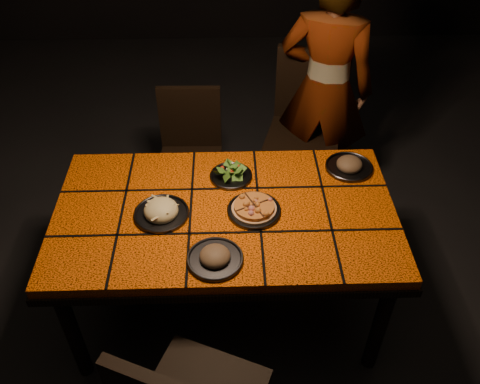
{
  "coord_description": "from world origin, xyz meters",
  "views": [
    {
      "loc": [
        0.02,
        -1.73,
        2.39
      ],
      "look_at": [
        0.07,
        0.04,
        0.82
      ],
      "focal_mm": 38.0,
      "sensor_mm": 36.0,
      "label": 1
    }
  ],
  "objects_px": {
    "chair_far_right": "(306,119)",
    "dining_table": "(225,222)",
    "plate_pasta": "(161,212)",
    "chair_far_left": "(191,146)",
    "plate_pizza": "(254,209)",
    "diner": "(325,89)"
  },
  "relations": [
    {
      "from": "chair_far_right",
      "to": "dining_table",
      "type": "bearing_deg",
      "value": -101.44
    },
    {
      "from": "plate_pasta",
      "to": "chair_far_left",
      "type": "bearing_deg",
      "value": 84.96
    },
    {
      "from": "chair_far_left",
      "to": "plate_pizza",
      "type": "xyz_separation_m",
      "value": [
        0.35,
        -0.88,
        0.28
      ]
    },
    {
      "from": "dining_table",
      "to": "diner",
      "type": "height_order",
      "value": "diner"
    },
    {
      "from": "plate_pizza",
      "to": "plate_pasta",
      "type": "xyz_separation_m",
      "value": [
        -0.43,
        -0.01,
        0.0
      ]
    },
    {
      "from": "plate_pizza",
      "to": "plate_pasta",
      "type": "height_order",
      "value": "plate_pasta"
    },
    {
      "from": "chair_far_right",
      "to": "plate_pasta",
      "type": "distance_m",
      "value": 1.34
    },
    {
      "from": "chair_far_right",
      "to": "plate_pasta",
      "type": "bearing_deg",
      "value": -112.18
    },
    {
      "from": "chair_far_left",
      "to": "plate_pasta",
      "type": "height_order",
      "value": "chair_far_left"
    },
    {
      "from": "chair_far_left",
      "to": "chair_far_right",
      "type": "bearing_deg",
      "value": 12.54
    },
    {
      "from": "dining_table",
      "to": "chair_far_right",
      "type": "bearing_deg",
      "value": 62.47
    },
    {
      "from": "plate_pizza",
      "to": "diner",
      "type": "bearing_deg",
      "value": 64.43
    },
    {
      "from": "diner",
      "to": "plate_pasta",
      "type": "distance_m",
      "value": 1.38
    },
    {
      "from": "dining_table",
      "to": "plate_pizza",
      "type": "relative_size",
      "value": 5.81
    },
    {
      "from": "plate_pizza",
      "to": "plate_pasta",
      "type": "bearing_deg",
      "value": -178.79
    },
    {
      "from": "chair_far_left",
      "to": "chair_far_right",
      "type": "relative_size",
      "value": 0.85
    },
    {
      "from": "dining_table",
      "to": "chair_far_left",
      "type": "height_order",
      "value": "chair_far_left"
    },
    {
      "from": "dining_table",
      "to": "chair_far_left",
      "type": "bearing_deg",
      "value": 103.92
    },
    {
      "from": "chair_far_right",
      "to": "plate_pasta",
      "type": "relative_size",
      "value": 3.93
    },
    {
      "from": "dining_table",
      "to": "chair_far_right",
      "type": "height_order",
      "value": "chair_far_right"
    },
    {
      "from": "dining_table",
      "to": "chair_far_right",
      "type": "relative_size",
      "value": 1.61
    },
    {
      "from": "chair_far_right",
      "to": "plate_pizza",
      "type": "distance_m",
      "value": 1.12
    }
  ]
}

